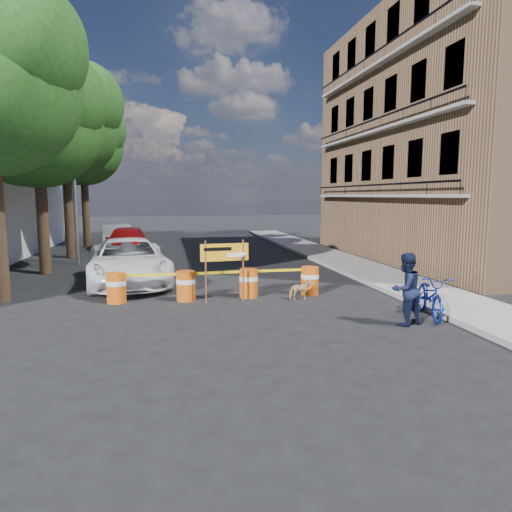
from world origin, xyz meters
name	(u,v)px	position (x,y,z in m)	size (l,w,h in m)	color
ground	(237,307)	(0.00, 0.00, 0.00)	(120.00, 120.00, 0.00)	black
sidewalk_east	(356,266)	(6.20, 6.00, 0.07)	(2.40, 40.00, 0.15)	gray
apartment_building	(454,137)	(12.00, 8.00, 6.00)	(8.00, 16.00, 12.00)	#8F6749
tree_mid_a	(39,122)	(-6.74, 7.00, 6.01)	(5.25, 5.00, 8.68)	#332316
tree_mid_b	(65,123)	(-6.73, 12.00, 6.71)	(5.67, 5.40, 9.62)	#332316
tree_far	(84,145)	(-6.74, 17.00, 6.22)	(5.04, 4.80, 8.84)	#332316
streetlamp	(75,168)	(-5.93, 9.50, 4.38)	(1.25, 0.18, 8.00)	gray
barrel_far_left	(116,287)	(-3.43, 1.17, 0.47)	(0.58, 0.58, 0.90)	#C93D0B
barrel_mid_left	(186,285)	(-1.40, 1.05, 0.47)	(0.58, 0.58, 0.90)	#C93D0B
barrel_mid_right	(249,282)	(0.54, 1.16, 0.47)	(0.58, 0.58, 0.90)	#C93D0B
barrel_far_right	(310,280)	(2.54, 1.17, 0.47)	(0.58, 0.58, 0.90)	#C93D0B
detour_sign	(231,257)	(-0.08, 0.67, 1.36)	(1.44, 0.29, 1.86)	#592D19
pedestrian	(405,289)	(3.76, -2.61, 0.89)	(0.87, 0.68, 1.79)	black
bicycle	(431,277)	(4.80, -2.03, 1.07)	(0.74, 1.12, 2.13)	#13269C
dog	(301,290)	(2.05, 0.50, 0.31)	(0.33, 0.72, 0.61)	tan
suv_white	(128,261)	(-3.31, 4.14, 0.82)	(2.71, 5.87, 1.63)	white
sedan_red	(126,241)	(-4.01, 11.86, 0.80)	(1.90, 4.71, 1.61)	#A10D0F
sedan_silver	(117,237)	(-4.80, 14.88, 0.74)	(1.57, 4.51, 1.49)	#B2B3BA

